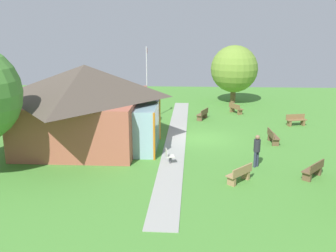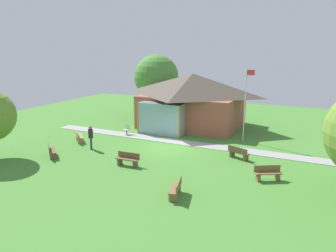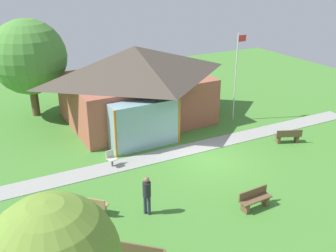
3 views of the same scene
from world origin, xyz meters
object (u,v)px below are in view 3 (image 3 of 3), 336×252
object	(u,v)px
pavilion	(136,83)
patio_chair_west	(111,159)
tree_behind_pavilion_left	(29,57)
bench_mid_left	(90,205)
bench_mid_right	(288,136)
bench_front_center	(255,199)
flagpole	(236,74)
visitor_strolling_lawn	(147,193)

from	to	relation	value
pavilion	patio_chair_west	world-z (taller)	pavilion
patio_chair_west	tree_behind_pavilion_left	bearing A→B (deg)	-91.01
bench_mid_left	tree_behind_pavilion_left	world-z (taller)	tree_behind_pavilion_left
tree_behind_pavilion_left	bench_mid_right	bearing A→B (deg)	-44.07
pavilion	bench_front_center	size ratio (longest dim) A/B	6.33
flagpole	bench_mid_right	size ratio (longest dim) A/B	3.69
bench_mid_right	flagpole	bearing A→B (deg)	121.42
pavilion	bench_mid_left	distance (m)	10.80
flagpole	patio_chair_west	size ratio (longest dim) A/B	6.65
bench_mid_left	bench_front_center	distance (m)	6.92
patio_chair_west	pavilion	bearing A→B (deg)	-138.38
flagpole	visitor_strolling_lawn	world-z (taller)	flagpole
flagpole	visitor_strolling_lawn	bearing A→B (deg)	-144.68
bench_front_center	tree_behind_pavilion_left	size ratio (longest dim) A/B	0.23
patio_chair_west	visitor_strolling_lawn	size ratio (longest dim) A/B	0.49
bench_mid_right	bench_front_center	bearing A→B (deg)	-121.61
pavilion	flagpole	distance (m)	6.42
bench_mid_right	tree_behind_pavilion_left	bearing A→B (deg)	159.31
pavilion	patio_chair_west	size ratio (longest dim) A/B	11.16
flagpole	bench_mid_right	bearing A→B (deg)	-81.97
flagpole	bench_mid_left	bearing A→B (deg)	-154.13
pavilion	tree_behind_pavilion_left	distance (m)	7.21
flagpole	bench_front_center	xyz separation A→B (m)	(-5.35, -8.54, -2.75)
bench_front_center	flagpole	bearing A→B (deg)	-124.20
bench_mid_right	pavilion	bearing A→B (deg)	153.40
pavilion	flagpole	bearing A→B (deg)	-28.59
patio_chair_west	visitor_strolling_lawn	xyz separation A→B (m)	(-0.16, -4.58, 0.61)
bench_mid_right	tree_behind_pavilion_left	distance (m)	17.01
patio_chair_west	visitor_strolling_lawn	distance (m)	4.62
visitor_strolling_lawn	tree_behind_pavilion_left	xyz separation A→B (m)	(-1.77, 13.97, 3.00)
pavilion	flagpole	xyz separation A→B (m)	(5.61, -3.06, 0.61)
pavilion	visitor_strolling_lawn	bearing A→B (deg)	-111.85
bench_mid_left	bench_front_center	bearing A→B (deg)	18.66
bench_mid_left	visitor_strolling_lawn	xyz separation A→B (m)	(2.08, -1.13, 0.62)
bench_mid_right	visitor_strolling_lawn	distance (m)	10.47
pavilion	flagpole	size ratio (longest dim) A/B	1.68
bench_mid_right	patio_chair_west	xyz separation A→B (m)	(-10.01, 2.17, 0.01)
patio_chair_west	tree_behind_pavilion_left	xyz separation A→B (m)	(-1.93, 9.39, 3.60)
visitor_strolling_lawn	tree_behind_pavilion_left	size ratio (longest dim) A/B	0.27
bench_mid_left	tree_behind_pavilion_left	size ratio (longest dim) A/B	0.21
bench_mid_right	patio_chair_west	bearing A→B (deg)	-168.85
bench_front_center	tree_behind_pavilion_left	xyz separation A→B (m)	(-5.97, 15.74, 3.62)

